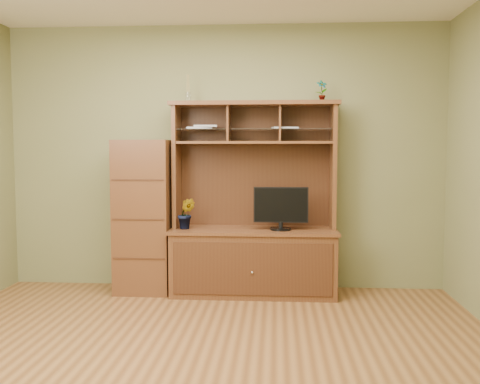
{
  "coord_description": "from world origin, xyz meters",
  "views": [
    {
      "loc": [
        0.54,
        -3.52,
        1.43
      ],
      "look_at": [
        0.22,
        1.2,
        1.05
      ],
      "focal_mm": 40.0,
      "sensor_mm": 36.0,
      "label": 1
    }
  ],
  "objects": [
    {
      "name": "room",
      "position": [
        0.0,
        0.0,
        1.35
      ],
      "size": [
        4.54,
        4.04,
        2.74
      ],
      "color": "brown",
      "rests_on": "ground"
    },
    {
      "name": "media_hutch",
      "position": [
        0.32,
        1.73,
        0.52
      ],
      "size": [
        1.66,
        0.61,
        1.9
      ],
      "color": "#4D2516",
      "rests_on": "room"
    },
    {
      "name": "monitor",
      "position": [
        0.59,
        1.64,
        0.87
      ],
      "size": [
        0.53,
        0.2,
        0.42
      ],
      "rotation": [
        0.0,
        0.0,
        0.0
      ],
      "color": "black",
      "rests_on": "media_hutch"
    },
    {
      "name": "orchid_plant",
      "position": [
        -0.34,
        1.65,
        0.8
      ],
      "size": [
        0.17,
        0.14,
        0.3
      ],
      "primitive_type": "imported",
      "rotation": [
        0.0,
        0.0,
        0.04
      ],
      "color": "#27591E",
      "rests_on": "media_hutch"
    },
    {
      "name": "top_plant",
      "position": [
        0.98,
        1.8,
        2.01
      ],
      "size": [
        0.13,
        0.1,
        0.21
      ],
      "primitive_type": "imported",
      "rotation": [
        0.0,
        0.0,
        0.28
      ],
      "color": "#2D6E26",
      "rests_on": "media_hutch"
    },
    {
      "name": "reed_diffuser",
      "position": [
        -0.34,
        1.8,
        2.01
      ],
      "size": [
        0.05,
        0.05,
        0.27
      ],
      "color": "silver",
      "rests_on": "media_hutch"
    },
    {
      "name": "magazines",
      "position": [
        0.06,
        1.8,
        1.65
      ],
      "size": [
        1.13,
        0.24,
        0.04
      ],
      "color": "#B1B1B6",
      "rests_on": "media_hutch"
    },
    {
      "name": "side_cabinet",
      "position": [
        -0.78,
        1.73,
        0.76
      ],
      "size": [
        0.54,
        0.5,
        1.52
      ],
      "color": "#4D2516",
      "rests_on": "room"
    }
  ]
}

